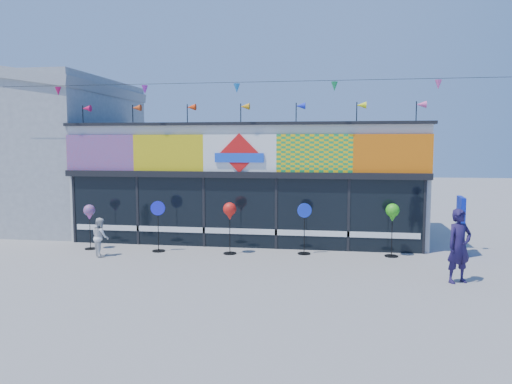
% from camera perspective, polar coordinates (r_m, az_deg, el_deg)
% --- Properties ---
extents(ground, '(80.00, 80.00, 0.00)m').
position_cam_1_polar(ground, '(13.24, -4.68, -9.36)').
color(ground, gray).
rests_on(ground, ground).
extents(kite_shop, '(16.00, 5.70, 5.31)m').
position_cam_1_polar(kite_shop, '(18.67, -0.42, 1.38)').
color(kite_shop, silver).
rests_on(kite_shop, ground).
extents(neighbour_building, '(8.18, 7.20, 6.87)m').
position_cam_1_polar(neighbour_building, '(23.41, -24.97, 4.54)').
color(neighbour_building, '#A7AAAD').
rests_on(neighbour_building, ground).
extents(blue_sign, '(0.21, 0.91, 1.80)m').
position_cam_1_polar(blue_sign, '(16.42, 22.31, -3.62)').
color(blue_sign, '#0B1CA5').
rests_on(blue_sign, ground).
extents(spinner_0, '(0.37, 0.37, 1.45)m').
position_cam_1_polar(spinner_0, '(16.92, -18.50, -2.35)').
color(spinner_0, black).
rests_on(spinner_0, ground).
extents(spinner_1, '(0.45, 0.41, 1.61)m').
position_cam_1_polar(spinner_1, '(16.05, -11.12, -3.71)').
color(spinner_1, black).
rests_on(spinner_1, ground).
extents(spinner_2, '(0.41, 0.41, 1.61)m').
position_cam_1_polar(spinner_2, '(15.36, -3.03, -2.38)').
color(spinner_2, black).
rests_on(spinner_2, ground).
extents(spinner_3, '(0.43, 0.40, 1.58)m').
position_cam_1_polar(spinner_3, '(15.45, 5.54, -4.04)').
color(spinner_3, black).
rests_on(spinner_3, ground).
extents(spinner_4, '(0.41, 0.41, 1.62)m').
position_cam_1_polar(spinner_4, '(15.52, 15.33, -2.46)').
color(spinner_4, black).
rests_on(spinner_4, ground).
extents(adult_man, '(0.79, 0.69, 1.82)m').
position_cam_1_polar(adult_man, '(13.21, 22.20, -5.73)').
color(adult_man, '#1D1440').
rests_on(adult_man, ground).
extents(child, '(0.62, 0.65, 1.17)m').
position_cam_1_polar(child, '(15.88, -17.36, -4.92)').
color(child, silver).
rests_on(child, ground).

